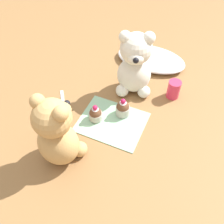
# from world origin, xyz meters

# --- Properties ---
(ground_plane) EXTENTS (4.00, 4.00, 0.00)m
(ground_plane) POSITION_xyz_m (0.00, 0.00, 0.00)
(ground_plane) COLOR olive
(knitted_placemat) EXTENTS (0.23, 0.19, 0.01)m
(knitted_placemat) POSITION_xyz_m (0.00, 0.00, 0.00)
(knitted_placemat) COLOR #8EBC99
(knitted_placemat) RESTS_ON ground_plane
(tulle_cloth) EXTENTS (0.30, 0.18, 0.04)m
(tulle_cloth) POSITION_xyz_m (0.02, 0.38, 0.02)
(tulle_cloth) COLOR silver
(tulle_cloth) RESTS_ON ground_plane
(teddy_bear_cream) EXTENTS (0.16, 0.15, 0.26)m
(teddy_bear_cream) POSITION_xyz_m (0.01, 0.19, 0.12)
(teddy_bear_cream) COLOR silver
(teddy_bear_cream) RESTS_ON ground_plane
(teddy_bear_tan) EXTENTS (0.15, 0.14, 0.26)m
(teddy_bear_tan) POSITION_xyz_m (-0.09, -0.19, 0.12)
(teddy_bear_tan) COLOR tan
(teddy_bear_tan) RESTS_ON ground_plane
(cupcake_near_cream_bear) EXTENTS (0.05, 0.05, 0.07)m
(cupcake_near_cream_bear) POSITION_xyz_m (0.02, 0.05, 0.03)
(cupcake_near_cream_bear) COLOR #B2ADA3
(cupcake_near_cream_bear) RESTS_ON knitted_placemat
(cupcake_near_tan_bear) EXTENTS (0.05, 0.05, 0.07)m
(cupcake_near_tan_bear) POSITION_xyz_m (-0.06, -0.01, 0.03)
(cupcake_near_tan_bear) COLOR #B2ADA3
(cupcake_near_tan_bear) RESTS_ON knitted_placemat
(juice_glass) EXTENTS (0.05, 0.05, 0.07)m
(juice_glass) POSITION_xyz_m (0.16, 0.21, 0.04)
(juice_glass) COLOR #DB3356
(juice_glass) RESTS_ON ground_plane
(teaspoon) EXTENTS (0.08, 0.10, 0.01)m
(teaspoon) POSITION_xyz_m (-0.21, 0.02, 0.00)
(teaspoon) COLOR silver
(teaspoon) RESTS_ON ground_plane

